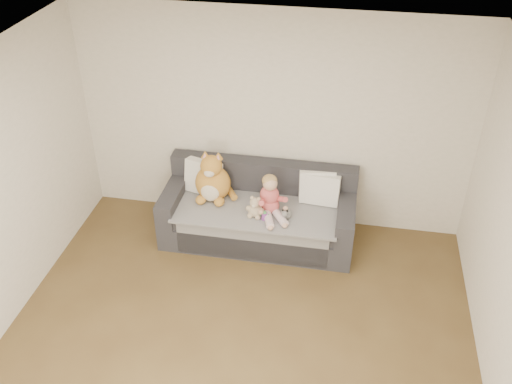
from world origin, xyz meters
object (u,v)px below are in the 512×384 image
Objects in this scene: toddler at (270,198)px; sippy_cup at (264,215)px; sofa at (259,214)px; plush_cat at (213,181)px; teddy_bear at (255,209)px.

toddler is 0.20m from sippy_cup.
sofa is at bearing 110.82° from sippy_cup.
toddler is 0.73m from plush_cat.
plush_cat is at bearing 178.38° from sofa.
sippy_cup is at bearing -11.07° from teddy_bear.
toddler is at bearing -46.85° from sofa.
teddy_bear is at bearing -89.13° from sofa.
plush_cat is 2.39× the size of teddy_bear.
teddy_bear is 2.23× the size of sippy_cup.
teddy_bear is at bearing 159.85° from sippy_cup.
sofa is 0.40m from sippy_cup.
sofa is 4.58× the size of toddler.
sippy_cup is at bearing -132.48° from toddler.
toddler is at bearing 72.27° from sippy_cup.
toddler is 0.20m from teddy_bear.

